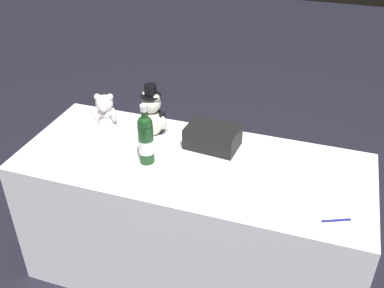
{
  "coord_description": "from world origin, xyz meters",
  "views": [
    {
      "loc": [
        -0.56,
        1.68,
        2.0
      ],
      "look_at": [
        0.0,
        0.0,
        0.86
      ],
      "focal_mm": 41.71,
      "sensor_mm": 36.0,
      "label": 1
    }
  ],
  "objects": [
    {
      "name": "teddy_bear_groom",
      "position": [
        0.28,
        -0.18,
        0.87
      ],
      "size": [
        0.15,
        0.14,
        0.29
      ],
      "color": "beige",
      "rests_on": "reception_table"
    },
    {
      "name": "teddy_bear_bride",
      "position": [
        0.51,
        -0.11,
        0.86
      ],
      "size": [
        0.18,
        0.21,
        0.24
      ],
      "color": "white",
      "rests_on": "reception_table"
    },
    {
      "name": "gift_case_black",
      "position": [
        -0.06,
        -0.16,
        0.81
      ],
      "size": [
        0.28,
        0.2,
        0.11
      ],
      "color": "black",
      "rests_on": "reception_table"
    },
    {
      "name": "signing_pen",
      "position": [
        -0.68,
        0.22,
        0.76
      ],
      "size": [
        0.12,
        0.06,
        0.01
      ],
      "color": "navy",
      "rests_on": "reception_table"
    },
    {
      "name": "ground_plane",
      "position": [
        0.0,
        0.0,
        0.0
      ],
      "size": [
        12.0,
        12.0,
        0.0
      ],
      "primitive_type": "plane",
      "color": "black"
    },
    {
      "name": "reception_table",
      "position": [
        0.0,
        0.0,
        0.38
      ],
      "size": [
        1.72,
        0.7,
        0.76
      ],
      "primitive_type": "cube",
      "color": "white",
      "rests_on": "ground_plane"
    },
    {
      "name": "champagne_bottle",
      "position": [
        0.21,
        0.07,
        0.89
      ],
      "size": [
        0.08,
        0.08,
        0.31
      ],
      "color": "#163C19",
      "rests_on": "reception_table"
    }
  ]
}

